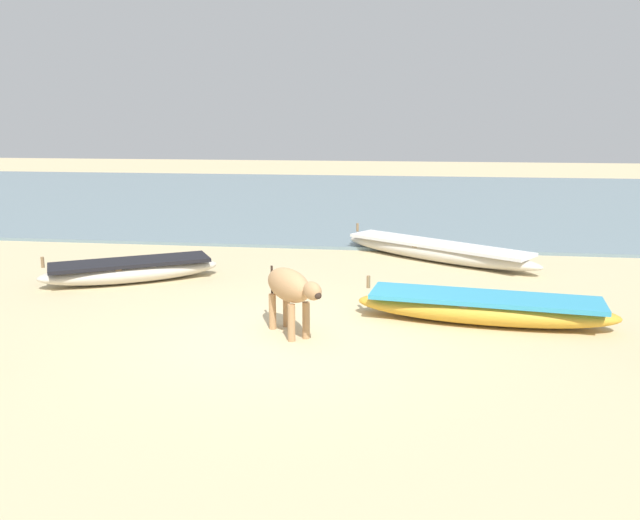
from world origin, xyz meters
name	(u,v)px	position (x,y,z in m)	size (l,w,h in m)	color
ground	(279,339)	(0.00, 0.00, 0.00)	(80.00, 80.00, 0.00)	#CCB789
sea_water	(363,199)	(0.00, 16.51, 0.04)	(60.00, 20.00, 0.08)	slate
fishing_boat_0	(484,308)	(3.01, 1.16, 0.24)	(4.06, 1.39, 0.64)	gold
fishing_boat_1	(131,270)	(-3.51, 2.86, 0.23)	(3.36, 2.46, 0.62)	beige
fishing_boat_2	(437,251)	(2.46, 5.62, 0.23)	(4.55, 3.40, 0.61)	beige
cow_adult_tan	(290,288)	(0.14, 0.21, 0.70)	(1.13, 1.34, 0.98)	tan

